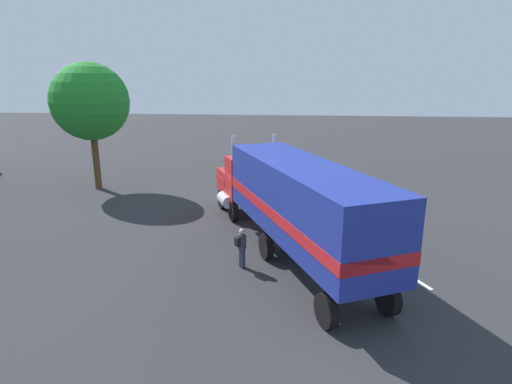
% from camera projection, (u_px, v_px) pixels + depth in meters
% --- Properties ---
extents(ground_plane, '(120.00, 120.00, 0.00)m').
position_uv_depth(ground_plane, '(248.00, 216.00, 22.94)').
color(ground_plane, '#2D2D30').
extents(lane_stripe_near, '(4.11, 1.87, 0.01)m').
position_uv_depth(lane_stripe_near, '(315.00, 242.00, 19.33)').
color(lane_stripe_near, silver).
rests_on(lane_stripe_near, ground_plane).
extents(lane_stripe_mid, '(4.00, 2.13, 0.01)m').
position_uv_depth(lane_stripe_mid, '(392.00, 265.00, 17.01)').
color(lane_stripe_mid, silver).
rests_on(lane_stripe_mid, ground_plane).
extents(semi_truck, '(13.89, 8.26, 4.50)m').
position_uv_depth(semi_truck, '(290.00, 197.00, 17.41)').
color(semi_truck, red).
rests_on(semi_truck, ground_plane).
extents(person_bystander, '(0.44, 0.47, 1.63)m').
position_uv_depth(person_bystander, '(242.00, 246.00, 16.57)').
color(person_bystander, '#2D3347').
rests_on(person_bystander, ground_plane).
extents(tree_left, '(4.96, 4.96, 8.25)m').
position_uv_depth(tree_left, '(90.00, 102.00, 26.96)').
color(tree_left, brown).
rests_on(tree_left, ground_plane).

